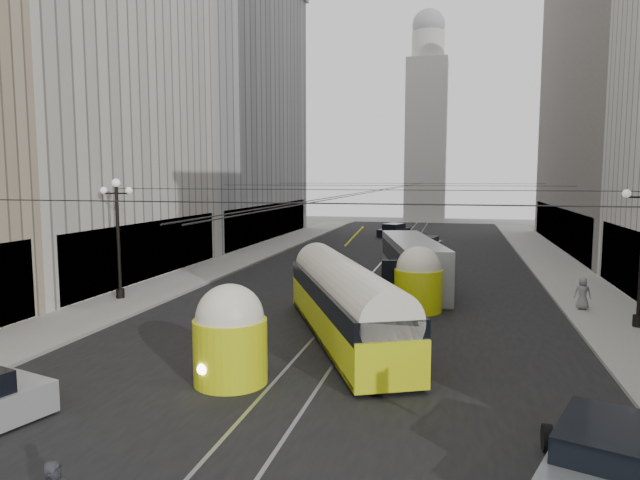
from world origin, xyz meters
The scene contains 17 objects.
road centered at (0.00, 32.50, 0.00)m, with size 20.00×85.00×0.02m, color black.
sidewalk_left centered at (-12.00, 36.00, 0.07)m, with size 4.00×72.00×0.15m, color gray.
sidewalk_right centered at (12.00, 36.00, 0.07)m, with size 4.00×72.00×0.15m, color gray.
rail_left centered at (-0.75, 32.50, 0.00)m, with size 0.12×85.00×0.04m, color gray.
rail_right centered at (0.75, 32.50, 0.00)m, with size 0.12×85.00×0.04m, color gray.
building_left_mid centered at (-20.00, 24.00, 17.31)m, with size 12.60×20.60×34.60m.
building_left_far centered at (-19.99, 48.00, 14.31)m, with size 12.60×28.60×28.60m.
building_right_far centered at (20.00, 48.00, 16.31)m, with size 12.60×32.60×32.60m.
distant_tower centered at (0.00, 80.00, 14.97)m, with size 6.00×6.00×31.36m.
lamppost_left_mid centered at (-12.60, 18.00, 3.74)m, with size 1.86×0.44×6.37m.
catenary centered at (0.12, 31.49, 5.88)m, with size 25.00×72.00×0.23m.
streetcar centered at (0.50, 13.59, 1.60)m, with size 7.55×13.83×3.28m.
city_bus centered at (2.34, 25.20, 1.60)m, with size 4.98×11.87×2.92m.
sedan_grey centered at (7.98, 3.79, 0.67)m, with size 3.43×5.06×1.48m.
sedan_white_far centered at (2.36, 42.19, 0.62)m, with size 2.48×4.58×1.37m.
sedan_dark_far centered at (-1.93, 54.48, 0.67)m, with size 3.38×5.03×1.47m.
pedestrian_sidewalk_right centered at (10.94, 20.97, 0.95)m, with size 0.78×0.48×1.59m, color slate.
Camera 1 is at (4.86, -8.68, 6.60)m, focal length 32.00 mm.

